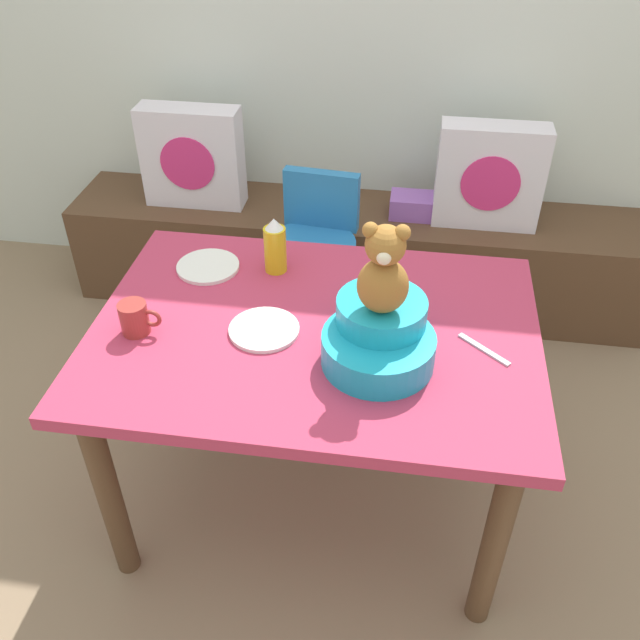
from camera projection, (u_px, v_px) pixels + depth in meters
name	position (u px, v px, depth m)	size (l,w,h in m)	color
ground_plane	(316.00, 492.00, 2.38)	(8.00, 8.00, 0.00)	#8C7256
window_bench	(355.00, 255.00, 3.18)	(2.60, 0.44, 0.46)	brown
pillow_floral_left	(192.00, 157.00, 2.97)	(0.44, 0.15, 0.44)	silver
pillow_floral_right	(489.00, 176.00, 2.82)	(0.44, 0.15, 0.44)	silver
book_stack	(413.00, 206.00, 2.98)	(0.20, 0.14, 0.10)	#9C5DBB
dining_table	(315.00, 355.00, 1.99)	(1.27, 0.91, 0.74)	#B73351
highchair	(314.00, 248.00, 2.68)	(0.35, 0.47, 0.79)	#2672B2
infant_seat_teal	(379.00, 337.00, 1.78)	(0.30, 0.33, 0.16)	#1AA4C2
teddy_bear	(384.00, 271.00, 1.65)	(0.13, 0.12, 0.25)	#9D672B
ketchup_bottle	(275.00, 246.00, 2.11)	(0.07, 0.07, 0.18)	gold
coffee_mug	(135.00, 318.00, 1.88)	(0.12, 0.08, 0.09)	#9E332D
dinner_plate_near	(208.00, 267.00, 2.17)	(0.20, 0.20, 0.01)	white
dinner_plate_far	(264.00, 329.00, 1.91)	(0.20, 0.20, 0.01)	white
cell_phone	(398.00, 288.00, 2.07)	(0.07, 0.14, 0.01)	black
table_fork	(484.00, 349.00, 1.85)	(0.02, 0.17, 0.01)	silver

